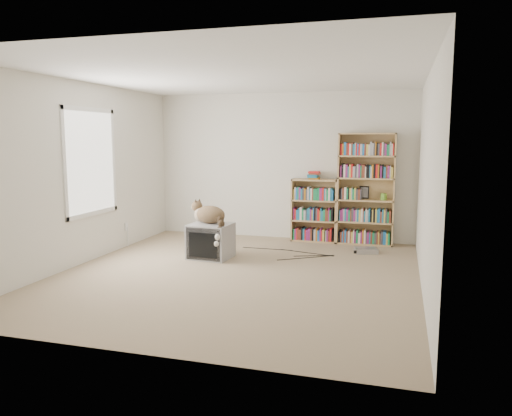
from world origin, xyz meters
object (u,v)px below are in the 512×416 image
(bookcase_short, at_px, (315,212))
(dvd_player, at_px, (366,250))
(crt_tv, at_px, (211,241))
(bookcase_tall, at_px, (366,192))
(cat, at_px, (211,217))

(bookcase_short, xyz_separation_m, dvd_player, (0.91, -0.68, -0.45))
(dvd_player, bearing_deg, crt_tv, -173.71)
(bookcase_tall, bearing_deg, cat, -142.06)
(cat, height_order, bookcase_short, bookcase_short)
(bookcase_tall, xyz_separation_m, bookcase_short, (-0.84, -0.00, -0.38))
(bookcase_short, bearing_deg, dvd_player, -36.78)
(cat, distance_m, dvd_player, 2.41)
(bookcase_short, relative_size, dvd_player, 3.22)
(bookcase_tall, bearing_deg, crt_tv, -142.10)
(crt_tv, distance_m, bookcase_short, 2.06)
(bookcase_tall, xyz_separation_m, dvd_player, (0.07, -0.68, -0.83))
(cat, relative_size, bookcase_tall, 0.37)
(crt_tv, bearing_deg, bookcase_short, 56.39)
(crt_tv, relative_size, bookcase_short, 0.58)
(crt_tv, distance_m, dvd_player, 2.36)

